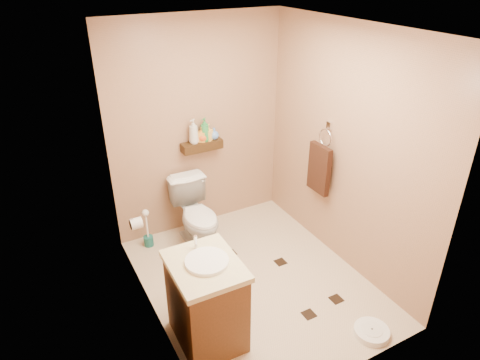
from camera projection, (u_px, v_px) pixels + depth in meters
ground at (254, 280)px, 4.26m from camera, size 2.50×2.50×0.00m
wall_back at (198, 128)px, 4.68m from camera, size 2.00×0.04×2.40m
wall_front at (355, 251)px, 2.73m from camera, size 2.00×0.04×2.40m
wall_left at (144, 201)px, 3.28m from camera, size 0.04×2.50×2.40m
wall_right at (345, 151)px, 4.13m from camera, size 0.04×2.50×2.40m
ceiling at (259, 28)px, 3.15m from camera, size 2.00×2.50×0.02m
wall_shelf at (202, 146)px, 4.70m from camera, size 0.46×0.14×0.10m
floor_accents at (260, 281)px, 4.25m from camera, size 1.21×1.26×0.01m
toilet at (197, 216)px, 4.64m from camera, size 0.44×0.74×0.74m
vanity at (206, 301)px, 3.45m from camera, size 0.54×0.65×0.91m
bathroom_scale at (372, 332)px, 3.64m from camera, size 0.39×0.39×0.06m
toilet_brush at (148, 233)px, 4.71m from camera, size 0.11×0.11×0.46m
towel_ring at (320, 167)px, 4.40m from camera, size 0.12×0.30×0.76m
toilet_paper at (136, 223)px, 4.09m from camera, size 0.12×0.11×0.12m
bottle_a at (194, 131)px, 4.57m from camera, size 0.14×0.14×0.27m
bottle_b at (202, 134)px, 4.64m from camera, size 0.11×0.11×0.17m
bottle_c at (203, 135)px, 4.65m from camera, size 0.15×0.15×0.14m
bottle_d at (205, 130)px, 4.63m from camera, size 0.14×0.14×0.26m
bottle_e at (208, 132)px, 4.67m from camera, size 0.12×0.12×0.18m
bottle_f at (214, 133)px, 4.71m from camera, size 0.13×0.13×0.13m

